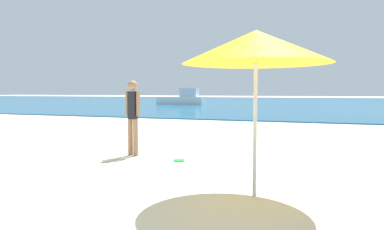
# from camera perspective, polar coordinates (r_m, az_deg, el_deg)

# --- Properties ---
(water) EXTENTS (160.00, 60.00, 0.06)m
(water) POSITION_cam_1_polar(r_m,az_deg,el_deg) (46.14, 15.85, 2.04)
(water) COLOR #14567F
(water) RESTS_ON ground
(person_standing) EXTENTS (0.37, 0.21, 1.61)m
(person_standing) POSITION_cam_1_polar(r_m,az_deg,el_deg) (7.65, -9.52, 0.30)
(person_standing) COLOR #936B4C
(person_standing) RESTS_ON ground
(frisbee) EXTENTS (0.23, 0.23, 0.03)m
(frisbee) POSITION_cam_1_polar(r_m,az_deg,el_deg) (7.06, -2.10, -7.33)
(frisbee) COLOR green
(frisbee) RESTS_ON ground
(boat_near) EXTENTS (4.79, 1.61, 1.62)m
(boat_near) POSITION_cam_1_polar(r_m,az_deg,el_deg) (35.29, -1.48, 2.63)
(boat_near) COLOR white
(boat_near) RESTS_ON water
(beach_umbrella) EXTENTS (1.92, 1.92, 2.16)m
(beach_umbrella) POSITION_cam_1_polar(r_m,az_deg,el_deg) (4.68, 10.26, 10.69)
(beach_umbrella) COLOR #B7B7BC
(beach_umbrella) RESTS_ON ground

